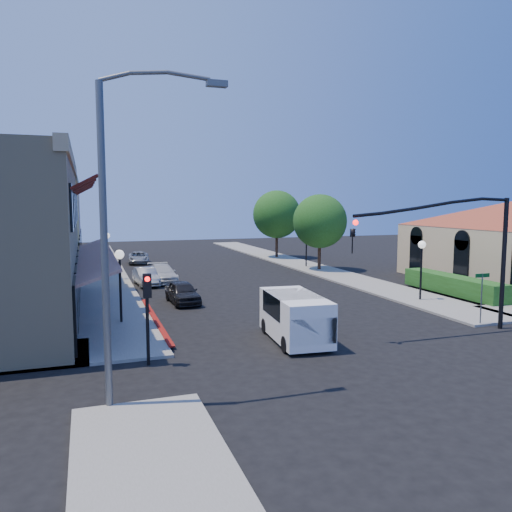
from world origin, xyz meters
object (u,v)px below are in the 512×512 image
object	(u,v)px
street_name_sign	(482,290)
street_tree_a	(320,221)
cobra_streetlight	(117,222)
parked_car_d	(139,258)
white_van	(295,315)
parked_car_b	(146,277)
lamppost_right_far	(306,237)
parked_car_a	(183,292)
lamppost_left_near	(120,267)
secondary_signal	(147,302)
street_tree_b	(277,214)
signal_mast_arm	(467,241)
lamppost_right_near	(422,255)
lamppost_left_far	(107,244)
parked_car_c	(162,274)

from	to	relation	value
street_name_sign	street_tree_a	bearing A→B (deg)	86.24
cobra_streetlight	parked_car_d	bearing A→B (deg)	83.51
white_van	parked_car_b	distance (m)	16.95
street_tree_a	parked_car_d	distance (m)	17.65
lamppost_right_far	parked_car_a	distance (m)	18.04
lamppost_right_far	white_van	xyz separation A→B (m)	(-10.31, -21.39, -1.60)
lamppost_left_near	secondary_signal	bearing A→B (deg)	-85.66
parked_car_a	parked_car_b	bearing A→B (deg)	97.17
street_tree_b	parked_car_b	bearing A→B (deg)	-138.85
secondary_signal	parked_car_a	xyz separation A→B (m)	(3.20, 10.59, -1.68)
street_tree_a	parked_car_a	bearing A→B (deg)	-143.67
street_tree_b	signal_mast_arm	size ratio (longest dim) A/B	0.88
cobra_streetlight	street_name_sign	distance (m)	17.54
signal_mast_arm	cobra_streetlight	world-z (taller)	cobra_streetlight
cobra_streetlight	lamppost_left_near	world-z (taller)	cobra_streetlight
secondary_signal	parked_car_d	bearing A→B (deg)	84.92
street_tree_a	signal_mast_arm	world-z (taller)	street_tree_a
cobra_streetlight	parked_car_a	distance (m)	15.37
street_name_sign	parked_car_a	size ratio (longest dim) A/B	0.67
secondary_signal	lamppost_right_far	distance (m)	27.98
secondary_signal	parked_car_b	xyz separation A→B (m)	(1.93, 17.59, -1.70)
street_tree_b	lamppost_right_near	xyz separation A→B (m)	(-0.30, -24.00, -1.81)
lamppost_left_far	lamppost_right_far	xyz separation A→B (m)	(17.00, 2.00, 0.00)
parked_car_a	parked_car_d	size ratio (longest dim) A/B	0.93
lamppost_right_far	parked_car_d	distance (m)	16.08
cobra_streetlight	lamppost_right_far	size ratio (longest dim) A/B	2.61
street_name_sign	parked_car_b	bearing A→B (deg)	128.94
secondary_signal	street_name_sign	xyz separation A→B (m)	(15.50, 0.79, -0.62)
parked_car_c	street_tree_b	bearing A→B (deg)	39.88
white_van	parked_car_a	size ratio (longest dim) A/B	1.22
lamppost_left_far	white_van	xyz separation A→B (m)	(6.69, -19.39, -1.60)
street_tree_b	lamppost_left_near	distance (m)	29.64
lamppost_left_near	signal_mast_arm	bearing A→B (deg)	-24.37
lamppost_left_near	white_van	world-z (taller)	lamppost_left_near
parked_car_b	parked_car_d	xyz separation A→B (m)	(0.79, 13.00, -0.06)
parked_car_b	street_name_sign	bearing A→B (deg)	-55.80
secondary_signal	lamppost_right_far	size ratio (longest dim) A/B	0.93
lamppost_right_far	lamppost_left_near	bearing A→B (deg)	-136.74
secondary_signal	lamppost_left_far	xyz separation A→B (m)	(-0.50, 20.59, 0.42)
street_name_sign	signal_mast_arm	bearing A→B (deg)	-156.80
parked_car_c	lamppost_left_far	bearing A→B (deg)	150.07
lamppost_right_near	lamppost_right_far	distance (m)	16.00
street_tree_a	street_name_sign	xyz separation A→B (m)	(-1.30, -19.80, -2.50)
parked_car_b	street_tree_b	bearing A→B (deg)	36.42
street_tree_a	parked_car_d	world-z (taller)	street_tree_a
parked_car_c	parked_car_d	xyz separation A→B (m)	(-0.48, 12.00, -0.08)
cobra_streetlight	lamppost_left_far	world-z (taller)	cobra_streetlight
street_name_sign	lamppost_left_near	xyz separation A→B (m)	(-16.00, 5.80, 1.04)
secondary_signal	lamppost_left_near	world-z (taller)	lamppost_left_near
street_tree_a	white_van	bearing A→B (deg)	-118.68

